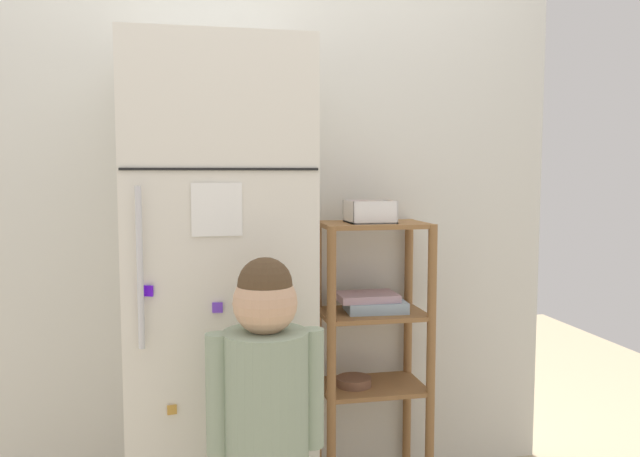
{
  "coord_description": "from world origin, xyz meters",
  "views": [
    {
      "loc": [
        -0.23,
        -2.29,
        1.33
      ],
      "look_at": [
        0.25,
        0.02,
        1.12
      ],
      "focal_mm": 35.54,
      "sensor_mm": 36.0,
      "label": 1
    }
  ],
  "objects": [
    {
      "name": "pantry_shelf_unit",
      "position": [
        0.49,
        0.16,
        0.69
      ],
      "size": [
        0.44,
        0.31,
        1.13
      ],
      "color": "olive",
      "rests_on": "ground"
    },
    {
      "name": "child_standing",
      "position": [
        -0.02,
        -0.47,
        0.66
      ],
      "size": [
        0.35,
        0.26,
        1.09
      ],
      "color": "#314B38",
      "rests_on": "ground"
    },
    {
      "name": "kitchen_wall_back",
      "position": [
        0.0,
        0.34,
        1.14
      ],
      "size": [
        2.67,
        0.03,
        2.28
      ],
      "primitive_type": "cube",
      "color": "silver",
      "rests_on": "ground"
    },
    {
      "name": "refrigerator",
      "position": [
        -0.13,
        0.02,
        0.89
      ],
      "size": [
        0.63,
        0.62,
        1.78
      ],
      "color": "silver",
      "rests_on": "ground"
    },
    {
      "name": "fruit_bin",
      "position": [
        0.48,
        0.15,
        1.17
      ],
      "size": [
        0.18,
        0.17,
        0.09
      ],
      "color": "white",
      "rests_on": "pantry_shelf_unit"
    }
  ]
}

